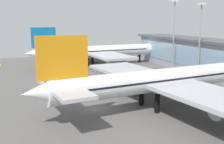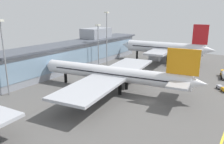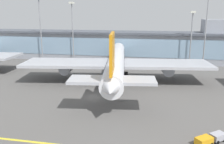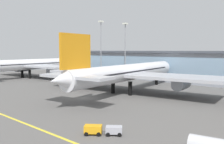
{
  "view_description": "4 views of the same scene",
  "coord_description": "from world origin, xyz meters",
  "px_view_note": "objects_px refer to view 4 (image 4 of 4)",
  "views": [
    {
      "loc": [
        54.03,
        -15.59,
        18.54
      ],
      "look_at": [
        -9.31,
        6.95,
        6.0
      ],
      "focal_mm": 44.04,
      "sensor_mm": 36.0,
      "label": 1
    },
    {
      "loc": [
        -58.41,
        -25.98,
        26.6
      ],
      "look_at": [
        3.43,
        15.35,
        6.29
      ],
      "focal_mm": 36.07,
      "sensor_mm": 36.0,
      "label": 2
    },
    {
      "loc": [
        14.93,
        -52.91,
        19.7
      ],
      "look_at": [
        3.33,
        6.31,
        4.89
      ],
      "focal_mm": 38.36,
      "sensor_mm": 36.0,
      "label": 3
    },
    {
      "loc": [
        48.76,
        -42.69,
        12.48
      ],
      "look_at": [
        -2.2,
        13.02,
        5.89
      ],
      "focal_mm": 40.02,
      "sensor_mm": 36.0,
      "label": 4
    }
  ],
  "objects_px": {
    "airliner_near_right": "(128,73)",
    "baggage_tug_near": "(103,130)",
    "airliner_near_left": "(32,65)",
    "apron_light_mast_far_east": "(101,41)",
    "apron_light_mast_east": "(125,43)"
  },
  "relations": [
    {
      "from": "baggage_tug_near",
      "to": "apron_light_mast_far_east",
      "type": "relative_size",
      "value": 0.2
    },
    {
      "from": "airliner_near_left",
      "to": "apron_light_mast_far_east",
      "type": "distance_m",
      "value": 33.37
    },
    {
      "from": "airliner_near_right",
      "to": "apron_light_mast_far_east",
      "type": "distance_m",
      "value": 45.12
    },
    {
      "from": "airliner_near_right",
      "to": "baggage_tug_near",
      "type": "distance_m",
      "value": 37.75
    },
    {
      "from": "apron_light_mast_east",
      "to": "apron_light_mast_far_east",
      "type": "height_order",
      "value": "apron_light_mast_far_east"
    },
    {
      "from": "airliner_near_left",
      "to": "apron_light_mast_far_east",
      "type": "bearing_deg",
      "value": -50.46
    },
    {
      "from": "baggage_tug_near",
      "to": "apron_light_mast_east",
      "type": "bearing_deg",
      "value": -92.08
    },
    {
      "from": "airliner_near_left",
      "to": "baggage_tug_near",
      "type": "relative_size",
      "value": 11.22
    },
    {
      "from": "airliner_near_left",
      "to": "apron_light_mast_far_east",
      "type": "relative_size",
      "value": 2.3
    },
    {
      "from": "airliner_near_left",
      "to": "apron_light_mast_far_east",
      "type": "xyz_separation_m",
      "value": [
        22.49,
        22.13,
        10.85
      ]
    },
    {
      "from": "airliner_near_left",
      "to": "airliner_near_right",
      "type": "relative_size",
      "value": 1.0
    },
    {
      "from": "baggage_tug_near",
      "to": "apron_light_mast_far_east",
      "type": "xyz_separation_m",
      "value": [
        -56.47,
        56.24,
        15.94
      ]
    },
    {
      "from": "airliner_near_right",
      "to": "apron_light_mast_east",
      "type": "distance_m",
      "value": 36.06
    },
    {
      "from": "airliner_near_left",
      "to": "airliner_near_right",
      "type": "height_order",
      "value": "airliner_near_left"
    },
    {
      "from": "airliner_near_right",
      "to": "baggage_tug_near",
      "type": "height_order",
      "value": "airliner_near_right"
    }
  ]
}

